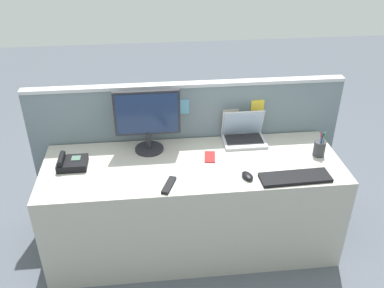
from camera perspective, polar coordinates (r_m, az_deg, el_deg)
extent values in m
plane|color=#4C515B|center=(3.23, 0.10, -13.20)|extent=(10.00, 10.00, 0.00)
cube|color=#ADA89E|center=(3.00, 0.10, -8.31)|extent=(1.98, 0.68, 0.71)
cube|color=slate|center=(3.19, -0.63, -1.31)|extent=(2.25, 0.06, 1.10)
cube|color=#B7BAC1|center=(2.93, -0.70, 8.05)|extent=(2.25, 0.07, 0.02)
cube|color=yellow|center=(3.06, 8.86, 5.03)|extent=(0.09, 0.01, 0.10)
cube|color=beige|center=(3.05, 5.24, 3.76)|extent=(0.12, 0.01, 0.11)
cube|color=yellow|center=(2.96, -8.63, 4.41)|extent=(0.08, 0.01, 0.10)
cube|color=#66ADD1|center=(2.96, -1.21, 5.06)|extent=(0.08, 0.01, 0.11)
cylinder|color=#232328|center=(2.95, -5.80, -0.65)|extent=(0.20, 0.20, 0.02)
cylinder|color=#232328|center=(2.91, -5.87, 0.52)|extent=(0.04, 0.04, 0.12)
cube|color=#232328|center=(2.83, -6.09, 4.22)|extent=(0.44, 0.03, 0.32)
cube|color=#19284C|center=(2.81, -6.09, 4.08)|extent=(0.41, 0.01, 0.29)
cube|color=#B2B5BC|center=(3.04, 7.05, 0.38)|extent=(0.30, 0.22, 0.02)
cube|color=black|center=(3.04, 7.03, 0.66)|extent=(0.26, 0.15, 0.00)
cube|color=#B2B5BC|center=(3.06, 6.86, 2.92)|extent=(0.30, 0.07, 0.20)
cube|color=#9EB2D1|center=(3.05, 6.89, 2.80)|extent=(0.28, 0.06, 0.18)
cube|color=black|center=(2.85, -15.87, -2.55)|extent=(0.19, 0.16, 0.05)
cube|color=#4C6B5B|center=(2.85, -15.42, -1.87)|extent=(0.06, 0.06, 0.01)
cylinder|color=black|center=(2.84, -17.29, -1.90)|extent=(0.04, 0.14, 0.04)
cube|color=black|center=(2.71, 13.79, -4.43)|extent=(0.45, 0.16, 0.02)
ellipsoid|color=black|center=(2.66, 7.51, -4.31)|extent=(0.08, 0.11, 0.03)
cylinder|color=#333338|center=(2.98, 16.85, -0.59)|extent=(0.08, 0.08, 0.11)
cylinder|color=red|center=(2.95, 17.06, 0.35)|extent=(0.02, 0.02, 0.13)
cylinder|color=#238438|center=(2.95, 17.39, 0.38)|extent=(0.02, 0.03, 0.14)
cylinder|color=blue|center=(2.93, 17.05, 0.28)|extent=(0.02, 0.02, 0.14)
cylinder|color=black|center=(2.94, 17.11, 0.26)|extent=(0.01, 0.02, 0.13)
cube|color=#B22323|center=(2.85, 2.43, -1.76)|extent=(0.09, 0.14, 0.01)
cube|color=black|center=(2.58, -3.15, -5.59)|extent=(0.10, 0.17, 0.02)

